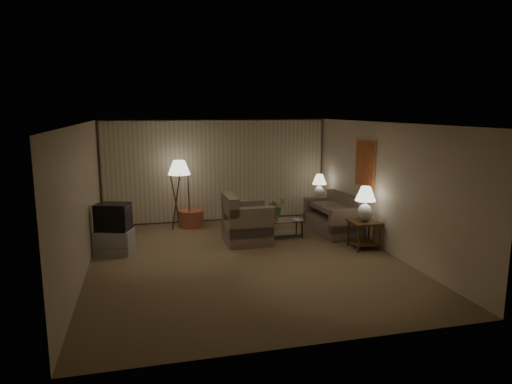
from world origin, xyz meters
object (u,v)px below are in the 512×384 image
at_px(table_lamp_near, 365,201).
at_px(coffee_table, 282,226).
at_px(side_table_near, 364,229).
at_px(side_table_far, 319,205).
at_px(vase, 276,218).
at_px(floor_lamp, 180,193).
at_px(crt_tv, 113,217).
at_px(ottoman, 191,218).
at_px(sofa, 332,218).
at_px(table_lamp_far, 319,184).
at_px(armchair, 247,223).
at_px(tv_cabinet, 114,242).

relative_size(table_lamp_near, coffee_table, 0.77).
bearing_deg(side_table_near, table_lamp_near, -178.81).
height_order(side_table_far, vase, side_table_far).
bearing_deg(floor_lamp, vase, -34.02).
bearing_deg(vase, side_table_far, 40.18).
relative_size(crt_tv, ottoman, 1.21).
xyz_separation_m(sofa, table_lamp_far, (0.15, 1.25, 0.62)).
distance_m(side_table_near, vase, 2.03).
height_order(side_table_far, crt_tv, crt_tv).
height_order(coffee_table, floor_lamp, floor_lamp).
bearing_deg(armchair, side_table_near, -114.08).
height_order(table_lamp_far, floor_lamp, floor_lamp).
bearing_deg(sofa, ottoman, -116.56).
xyz_separation_m(armchair, ottoman, (-1.07, 1.73, -0.22)).
bearing_deg(vase, side_table_near, -38.02).
bearing_deg(side_table_far, side_table_near, -90.00).
height_order(side_table_near, tv_cabinet, side_table_near).
relative_size(floor_lamp, ottoman, 2.71).
xyz_separation_m(coffee_table, vase, (-0.15, 0.00, 0.21)).
bearing_deg(table_lamp_near, vase, 141.98).
distance_m(tv_cabinet, floor_lamp, 2.39).
relative_size(table_lamp_far, ottoman, 1.04).
height_order(side_table_far, coffee_table, side_table_far).
relative_size(coffee_table, tv_cabinet, 1.14).
relative_size(side_table_near, side_table_far, 1.00).
bearing_deg(sofa, side_table_near, 3.55).
distance_m(side_table_near, table_lamp_far, 2.66).
bearing_deg(side_table_far, tv_cabinet, -162.19).
relative_size(side_table_near, ottoman, 0.94).
xyz_separation_m(ottoman, vase, (1.81, -1.54, 0.27)).
relative_size(table_lamp_far, floor_lamp, 0.38).
distance_m(table_lamp_near, floor_lamp, 4.55).
height_order(table_lamp_far, crt_tv, table_lamp_far).
distance_m(armchair, floor_lamp, 2.15).
bearing_deg(armchair, floor_lamp, 40.25).
bearing_deg(side_table_near, table_lamp_far, 90.00).
height_order(armchair, table_lamp_far, table_lamp_far).
distance_m(coffee_table, crt_tv, 3.80).
relative_size(armchair, tv_cabinet, 1.21).
distance_m(table_lamp_near, ottoman, 4.48).
bearing_deg(armchair, side_table_far, -56.38).
bearing_deg(ottoman, tv_cabinet, -133.92).
relative_size(side_table_far, table_lamp_far, 0.91).
bearing_deg(table_lamp_near, sofa, 96.34).
bearing_deg(table_lamp_near, coffee_table, 139.21).
height_order(armchair, side_table_near, armchair).
bearing_deg(table_lamp_far, table_lamp_near, -90.00).
distance_m(tv_cabinet, vase, 3.62).
distance_m(table_lamp_near, vase, 2.11).
relative_size(sofa, vase, 12.83).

